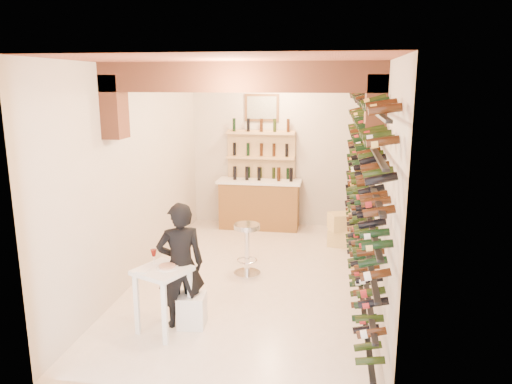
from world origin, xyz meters
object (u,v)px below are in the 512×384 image
at_px(tasting_table, 163,280).
at_px(chrome_barstool, 247,246).
at_px(person, 181,265).
at_px(wine_rack, 358,183).
at_px(back_counter, 259,203).
at_px(white_stool, 192,310).
at_px(crate_lower, 343,237).

height_order(tasting_table, chrome_barstool, tasting_table).
relative_size(tasting_table, person, 0.62).
relative_size(wine_rack, back_counter, 3.35).
relative_size(wine_rack, tasting_table, 5.81).
bearing_deg(white_stool, wine_rack, 37.95).
bearing_deg(back_counter, wine_rack, -55.34).
bearing_deg(tasting_table, white_stool, 55.23).
bearing_deg(person, white_stool, 152.03).
xyz_separation_m(wine_rack, person, (-2.16, -1.58, -0.76)).
xyz_separation_m(back_counter, tasting_table, (-0.50, -4.41, 0.13)).
height_order(tasting_table, person, person).
height_order(white_stool, crate_lower, white_stool).
distance_m(tasting_table, person, 0.28).
bearing_deg(chrome_barstool, tasting_table, -109.69).
relative_size(back_counter, chrome_barstool, 2.07).
distance_m(wine_rack, person, 2.79).
height_order(wine_rack, back_counter, wine_rack).
bearing_deg(white_stool, person, 176.59).
relative_size(wine_rack, person, 3.62).
distance_m(white_stool, person, 0.60).
distance_m(back_counter, tasting_table, 4.44).
distance_m(wine_rack, back_counter, 3.38).
bearing_deg(back_counter, chrome_barstool, -85.84).
height_order(person, chrome_barstool, person).
bearing_deg(crate_lower, wine_rack, -85.77).
distance_m(white_stool, crate_lower, 3.86).
xyz_separation_m(tasting_table, crate_lower, (2.20, 3.54, -0.51)).
distance_m(chrome_barstool, crate_lower, 2.25).
distance_m(wine_rack, chrome_barstool, 1.97).
height_order(tasting_table, white_stool, tasting_table).
distance_m(back_counter, crate_lower, 1.95).
height_order(tasting_table, crate_lower, tasting_table).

